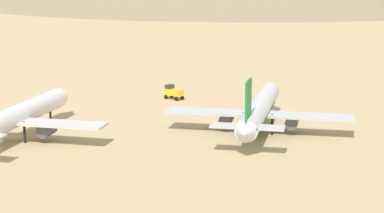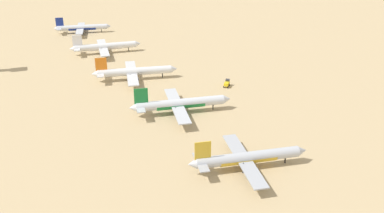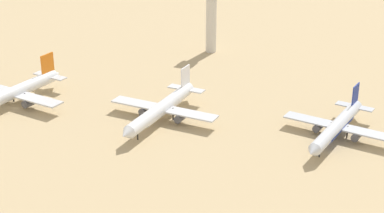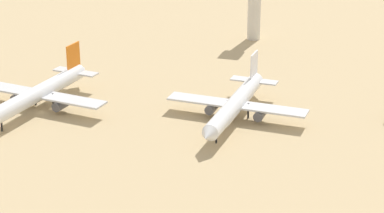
{
  "view_description": "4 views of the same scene",
  "coord_description": "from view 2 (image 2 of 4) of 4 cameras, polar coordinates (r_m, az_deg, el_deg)",
  "views": [
    {
      "loc": [
        -148.57,
        -54.31,
        38.25
      ],
      "look_at": [
        4.25,
        -38.59,
        6.66
      ],
      "focal_mm": 68.31,
      "sensor_mm": 36.0,
      "label": 1
    },
    {
      "loc": [
        -44.59,
        -234.34,
        93.23
      ],
      "look_at": [
        15.08,
        -58.35,
        5.13
      ],
      "focal_mm": 39.73,
      "sensor_mm": 36.0,
      "label": 2
    },
    {
      "loc": [
        165.99,
        140.67,
        90.41
      ],
      "look_at": [
        -16.67,
        62.74,
        4.59
      ],
      "focal_mm": 58.46,
      "sensor_mm": 36.0,
      "label": 3
    },
    {
      "loc": [
        177.66,
        99.37,
        81.62
      ],
      "look_at": [
        -1.63,
        44.26,
        6.44
      ],
      "focal_mm": 70.89,
      "sensor_mm": 36.0,
      "label": 4
    }
  ],
  "objects": [
    {
      "name": "parked_jet_0",
      "position": [
        167.31,
        7.41,
        -6.84
      ],
      "size": [
        48.57,
        39.58,
        14.0
      ],
      "color": "#B2B7C1",
      "rests_on": "ground"
    },
    {
      "name": "parked_jet_1",
      "position": [
        209.12,
        -1.66,
        0.37
      ],
      "size": [
        51.22,
        41.74,
        14.77
      ],
      "color": "silver",
      "rests_on": "ground"
    },
    {
      "name": "service_truck",
      "position": [
        242.06,
        4.7,
        3.16
      ],
      "size": [
        5.15,
        5.63,
        3.9
      ],
      "color": "yellow",
      "rests_on": "ground"
    },
    {
      "name": "parked_jet_4",
      "position": [
        358.51,
        -14.57,
        10.21
      ],
      "size": [
        45.51,
        37.18,
        13.14
      ],
      "color": "silver",
      "rests_on": "ground"
    },
    {
      "name": "parked_jet_3",
      "position": [
        303.44,
        -11.62,
        7.88
      ],
      "size": [
        49.06,
        39.86,
        14.15
      ],
      "color": "silver",
      "rests_on": "ground"
    },
    {
      "name": "ground_plane",
      "position": [
        256.12,
        -7.42,
        3.8
      ],
      "size": [
        1800.0,
        1800.0,
        0.0
      ],
      "primitive_type": "plane",
      "color": "tan"
    },
    {
      "name": "parked_jet_2",
      "position": [
        252.62,
        -7.83,
        4.66
      ],
      "size": [
        50.38,
        41.14,
        14.55
      ],
      "color": "silver",
      "rests_on": "ground"
    }
  ]
}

